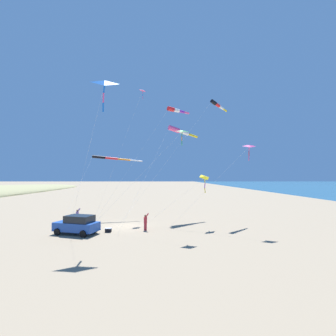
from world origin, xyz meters
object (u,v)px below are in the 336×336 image
person_adult_flyer (77,215)px  kite_delta_teal_far_right (182,132)px  cooler_box (108,230)px  kite_windsock_purple_drifting (110,158)px  kite_windsock_red_high_left (179,131)px  kite_windsock_checkered_midright (217,105)px  kite_delta_yellow_midlevel (105,83)px  parked_car (77,224)px  kite_delta_white_trailing (249,147)px  kite_delta_long_streamer_right (205,178)px  person_child_green_jacket (146,221)px  kite_delta_striped_overhead (142,92)px  kite_windsock_orange_high_right (176,110)px

person_adult_flyer → kite_delta_teal_far_right: kite_delta_teal_far_right is taller
cooler_box → kite_windsock_purple_drifting: size_ratio=0.06×
kite_windsock_purple_drifting → kite_windsock_red_high_left: size_ratio=0.82×
kite_windsock_checkered_midright → kite_delta_yellow_midlevel: kite_windsock_checkered_midright is taller
parked_car → kite_windsock_purple_drifting: (0.90, 9.25, 7.38)m
kite_delta_white_trailing → kite_delta_teal_far_right: bearing=-174.2°
kite_delta_teal_far_right → kite_delta_long_streamer_right: bearing=42.4°
kite_windsock_checkered_midright → kite_delta_long_streamer_right: bearing=-117.3°
person_child_green_jacket → kite_windsock_purple_drifting: 12.07m
parked_car → person_child_green_jacket: size_ratio=2.58×
kite_delta_striped_overhead → kite_windsock_orange_high_right: 5.95m
cooler_box → person_child_green_jacket: size_ratio=0.35×
kite_delta_white_trailing → cooler_box: bearing=-178.3°
parked_car → kite_delta_teal_far_right: size_ratio=0.44×
parked_car → kite_windsock_orange_high_right: kite_windsock_orange_high_right is taller
kite_delta_yellow_midlevel → kite_delta_white_trailing: bearing=12.7°
kite_delta_striped_overhead → kite_windsock_orange_high_right: kite_delta_striped_overhead is taller
cooler_box → kite_delta_long_streamer_right: bearing=12.3°
kite_windsock_checkered_midright → person_child_green_jacket: bearing=-144.6°
parked_car → kite_windsock_red_high_left: 18.50m
kite_delta_teal_far_right → kite_delta_long_streamer_right: kite_delta_teal_far_right is taller
parked_car → kite_delta_long_streamer_right: size_ratio=0.59×
kite_delta_white_trailing → kite_delta_teal_far_right: size_ratio=0.87×
person_adult_flyer → kite_delta_white_trailing: (19.87, -4.43, 7.94)m
person_child_green_jacket → kite_delta_teal_far_right: size_ratio=0.17×
kite_windsock_red_high_left → kite_windsock_checkered_midright: bearing=-19.0°
kite_delta_yellow_midlevel → kite_windsock_orange_high_right: 14.68m
parked_car → kite_windsock_red_high_left: (10.69, 9.87, 11.42)m
kite_windsock_purple_drifting → kite_delta_striped_overhead: kite_delta_striped_overhead is taller
cooler_box → kite_windsock_checkered_midright: 21.45m
kite_windsock_checkered_midright → kite_delta_striped_overhead: bearing=163.4°
person_adult_flyer → kite_delta_long_streamer_right: size_ratio=0.22×
person_child_green_jacket → kite_windsock_red_high_left: bearing=63.9°
kite_windsock_checkered_midright → kite_windsock_orange_high_right: 6.18m
person_adult_flyer → kite_delta_yellow_midlevel: size_ratio=0.12×
parked_car → kite_delta_white_trailing: 19.39m
cooler_box → kite_delta_white_trailing: 17.14m
person_adult_flyer → parked_car: bearing=-68.5°
kite_windsock_purple_drifting → kite_delta_striped_overhead: bearing=25.8°
kite_delta_white_trailing → parked_car: bearing=-176.0°
kite_delta_yellow_midlevel → kite_windsock_orange_high_right: bearing=60.8°
kite_delta_teal_far_right → kite_delta_yellow_midlevel: kite_delta_yellow_midlevel is taller
kite_delta_yellow_midlevel → kite_windsock_red_high_left: bearing=57.5°
kite_delta_white_trailing → kite_windsock_red_high_left: 11.63m
kite_windsock_purple_drifting → kite_delta_yellow_midlevel: kite_delta_yellow_midlevel is taller
person_child_green_jacket → kite_windsock_orange_high_right: kite_windsock_orange_high_right is taller
parked_car → person_child_green_jacket: bearing=13.4°
person_adult_flyer → kite_delta_yellow_midlevel: bearing=-55.4°
person_adult_flyer → kite_delta_striped_overhead: kite_delta_striped_overhead is taller
kite_delta_teal_far_right → kite_delta_yellow_midlevel: 8.74m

